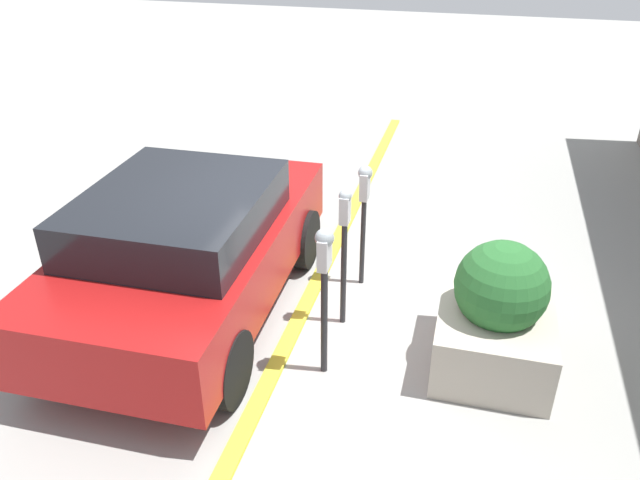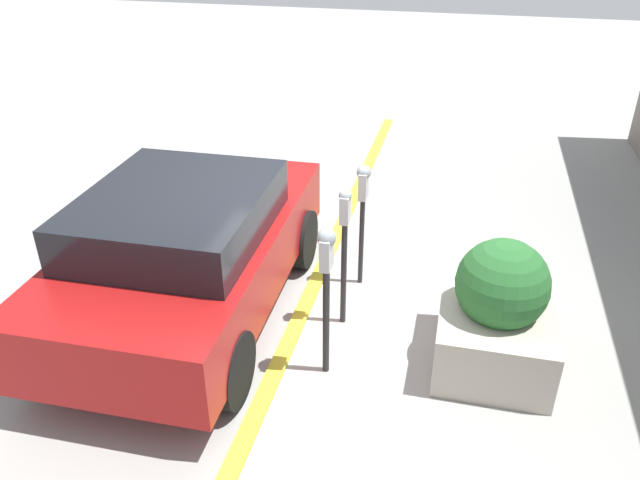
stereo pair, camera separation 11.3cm
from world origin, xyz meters
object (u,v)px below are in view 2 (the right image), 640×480
Objects in this scene: parking_meter_nearest at (326,271)px; parking_meter_middle at (363,197)px; planter_box at (497,314)px; parked_car_front at (187,249)px; parking_meter_second at (345,234)px.

parking_meter_middle is (1.61, -0.04, -0.02)m from parking_meter_nearest.
parking_meter_nearest is at bearing 108.40° from planter_box.
parking_meter_middle reaches higher than planter_box.
parked_car_front is at bearing 88.64° from planter_box.
parking_meter_second is (0.81, 0.00, -0.07)m from parking_meter_nearest.
parked_car_front is (-0.22, 1.61, -0.25)m from parking_meter_second.
parking_meter_middle is at bearing -1.43° from parking_meter_nearest.
parked_car_front is at bearing 121.85° from parking_meter_middle.
parking_meter_nearest is 1.71m from planter_box.
parking_meter_middle is 0.37× the size of parked_car_front.
parking_meter_second reaches higher than parked_car_front.
parking_meter_second reaches higher than planter_box.
parking_meter_middle is 1.96m from parked_car_front.
parking_meter_middle is 1.93m from planter_box.
parking_meter_second is at bearing 177.05° from parking_meter_middle.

